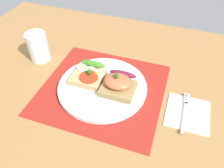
# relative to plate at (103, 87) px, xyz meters

# --- Properties ---
(ground_plane) EXTENTS (1.20, 0.90, 0.03)m
(ground_plane) POSITION_rel_plate_xyz_m (0.00, 0.00, -0.03)
(ground_plane) COLOR #9C6E3E
(placemat) EXTENTS (0.36, 0.34, 0.00)m
(placemat) POSITION_rel_plate_xyz_m (0.00, 0.00, -0.01)
(placemat) COLOR maroon
(placemat) RESTS_ON ground_plane
(plate) EXTENTS (0.27, 0.27, 0.01)m
(plate) POSITION_rel_plate_xyz_m (0.00, 0.00, 0.00)
(plate) COLOR white
(plate) RESTS_ON placemat
(sandwich_egg_tomato) EXTENTS (0.09, 0.10, 0.04)m
(sandwich_egg_tomato) POSITION_rel_plate_xyz_m (-0.05, 0.02, 0.02)
(sandwich_egg_tomato) COLOR tan
(sandwich_egg_tomato) RESTS_ON plate
(sandwich_salmon) EXTENTS (0.10, 0.10, 0.06)m
(sandwich_salmon) POSITION_rel_plate_xyz_m (0.05, -0.00, 0.03)
(sandwich_salmon) COLOR olive
(sandwich_salmon) RESTS_ON plate
(napkin) EXTENTS (0.11, 0.12, 0.01)m
(napkin) POSITION_rel_plate_xyz_m (0.25, -0.01, -0.01)
(napkin) COLOR white
(napkin) RESTS_ON ground_plane
(fork) EXTENTS (0.02, 0.15, 0.00)m
(fork) POSITION_rel_plate_xyz_m (0.24, -0.01, -0.00)
(fork) COLOR #B7B7BC
(fork) RESTS_ON napkin
(drinking_glass) EXTENTS (0.07, 0.07, 0.10)m
(drinking_glass) POSITION_rel_plate_xyz_m (-0.26, 0.07, 0.04)
(drinking_glass) COLOR silver
(drinking_glass) RESTS_ON ground_plane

